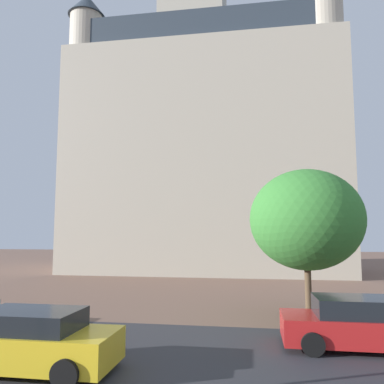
# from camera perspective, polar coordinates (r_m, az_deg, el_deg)

# --- Properties ---
(ground_plane) EXTENTS (120.00, 120.00, 0.00)m
(ground_plane) POSITION_cam_1_polar(r_m,az_deg,el_deg) (12.02, 0.81, -22.19)
(ground_plane) COLOR brown
(street_asphalt_strip) EXTENTS (120.00, 7.14, 0.00)m
(street_asphalt_strip) POSITION_cam_1_polar(r_m,az_deg,el_deg) (11.12, 0.03, -23.54)
(street_asphalt_strip) COLOR #2D2D33
(street_asphalt_strip) RESTS_ON ground_plane
(landmark_building) EXTENTS (23.38, 10.60, 36.16)m
(landmark_building) POSITION_cam_1_polar(r_m,az_deg,el_deg) (34.96, 1.66, 8.16)
(landmark_building) COLOR #B2A893
(landmark_building) RESTS_ON ground_plane
(car_yellow) EXTENTS (4.31, 1.99, 1.44)m
(car_yellow) POSITION_cam_1_polar(r_m,az_deg,el_deg) (10.77, -23.13, -19.79)
(car_yellow) COLOR gold
(car_yellow) RESTS_ON ground_plane
(car_red) EXTENTS (4.43, 2.05, 1.46)m
(car_red) POSITION_cam_1_polar(r_m,az_deg,el_deg) (12.69, 23.75, -17.58)
(car_red) COLOR red
(car_red) RESTS_ON ground_plane
(tree_curb_far) EXTENTS (4.45, 4.45, 5.87)m
(tree_curb_far) POSITION_cam_1_polar(r_m,az_deg,el_deg) (15.92, 16.64, -3.95)
(tree_curb_far) COLOR brown
(tree_curb_far) RESTS_ON ground_plane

